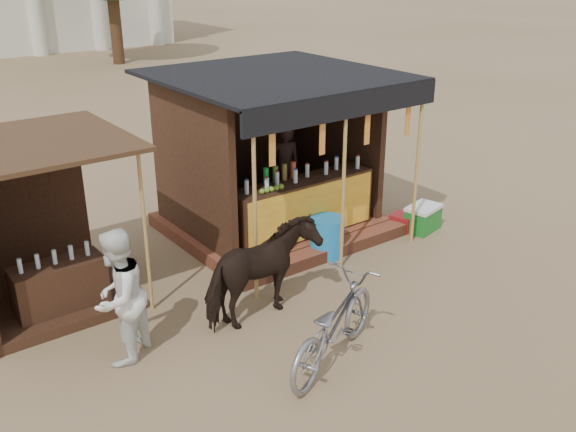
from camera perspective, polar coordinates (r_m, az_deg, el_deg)
The scene contains 9 objects.
ground at distance 8.61m, azimuth 6.47°, elevation -10.09°, with size 120.00×120.00×0.00m, color #846B4C.
main_stall at distance 11.10m, azimuth -1.20°, elevation 3.65°, with size 3.60×3.61×2.78m.
secondary_stall at distance 9.44m, azimuth -21.92°, elevation -2.76°, with size 2.40×2.40×2.38m.
cow at distance 8.49m, azimuth -2.33°, elevation -5.12°, with size 0.74×1.63×1.37m, color black.
motorbike at distance 7.72m, azimuth 4.03°, elevation -9.58°, with size 0.70×2.00×1.05m, color gray.
bystander at distance 7.86m, azimuth -14.85°, elevation -7.00°, with size 0.83×0.64×1.70m, color silver.
blue_barrel at distance 10.40m, azimuth 3.47°, elevation -1.87°, with size 0.56×0.56×0.66m, color #1A7BC9.
red_crate at distance 11.61m, azimuth 10.20°, elevation -0.51°, with size 0.37×0.39×0.28m, color maroon.
cooler at distance 11.60m, azimuth 11.90°, elevation -0.18°, with size 0.72×0.57×0.46m.
Camera 1 is at (-5.06, -5.20, 4.64)m, focal length 40.00 mm.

